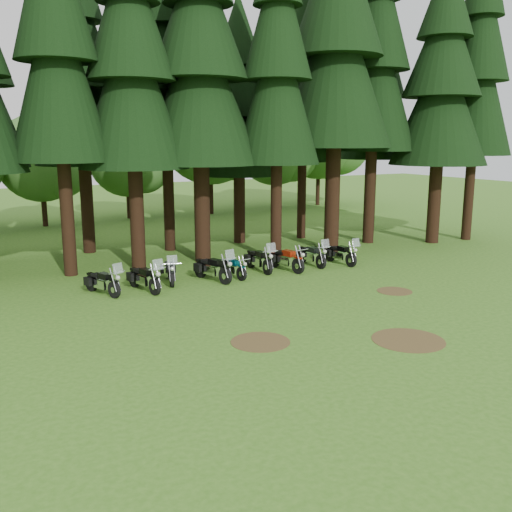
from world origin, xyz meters
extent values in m
plane|color=#35681A|center=(0.00, 0.00, 0.00)|extent=(120.00, 120.00, 0.00)
cylinder|color=black|center=(-6.29, 9.51, 2.99)|extent=(0.58, 0.58, 5.99)
cone|color=black|center=(-6.29, 9.51, 8.73)|extent=(4.32, 4.32, 7.49)
cylinder|color=black|center=(-3.21, 9.40, 2.78)|extent=(0.66, 0.66, 5.57)
cone|color=black|center=(-3.21, 9.40, 8.12)|extent=(4.95, 4.95, 6.96)
cone|color=black|center=(-3.21, 9.40, 11.40)|extent=(3.96, 3.96, 5.87)
cylinder|color=black|center=(0.07, 9.44, 2.85)|extent=(0.77, 0.77, 5.70)
cone|color=black|center=(0.07, 9.44, 8.31)|extent=(5.81, 5.81, 7.12)
cone|color=black|center=(0.07, 9.44, 11.67)|extent=(4.65, 4.65, 6.01)
cylinder|color=black|center=(3.43, 8.02, 2.85)|extent=(0.55, 0.55, 5.71)
cone|color=black|center=(3.43, 8.02, 8.32)|extent=(4.15, 4.15, 7.14)
cone|color=black|center=(3.43, 8.02, 11.69)|extent=(3.32, 3.32, 6.03)
cylinder|color=black|center=(7.37, 8.76, 3.31)|extent=(0.80, 0.80, 6.62)
cone|color=black|center=(7.37, 8.76, 9.65)|extent=(5.98, 5.98, 8.27)
cylinder|color=black|center=(10.62, 9.61, 3.17)|extent=(0.64, 0.64, 6.35)
cone|color=black|center=(10.62, 9.61, 9.26)|extent=(4.79, 4.79, 7.93)
cone|color=black|center=(10.62, 9.61, 13.00)|extent=(3.84, 3.84, 6.70)
cylinder|color=black|center=(13.94, 7.83, 2.71)|extent=(0.72, 0.72, 5.41)
cone|color=black|center=(13.94, 7.83, 7.90)|extent=(5.44, 5.44, 6.77)
cone|color=black|center=(13.94, 7.83, 11.09)|extent=(4.35, 4.35, 5.71)
cylinder|color=black|center=(16.52, 7.63, 3.01)|extent=(0.57, 0.57, 6.03)
cone|color=black|center=(16.52, 7.63, 8.79)|extent=(4.25, 4.25, 7.54)
cone|color=black|center=(16.52, 7.63, 12.35)|extent=(3.40, 3.40, 6.36)
cylinder|color=black|center=(-4.38, 14.40, 2.78)|extent=(0.65, 0.65, 5.55)
cone|color=black|center=(-4.38, 14.40, 8.10)|extent=(4.85, 4.85, 6.94)
cone|color=black|center=(-4.38, 14.40, 11.38)|extent=(3.88, 3.88, 5.86)
cylinder|color=black|center=(-0.37, 12.94, 2.76)|extent=(0.58, 0.58, 5.52)
cone|color=black|center=(-0.37, 12.94, 8.05)|extent=(4.35, 4.35, 6.90)
cone|color=black|center=(-0.37, 12.94, 11.31)|extent=(3.48, 3.48, 5.83)
cylinder|color=black|center=(4.04, 13.25, 2.35)|extent=(0.66, 0.66, 4.70)
cone|color=black|center=(4.04, 13.25, 6.85)|extent=(4.94, 4.94, 5.87)
cone|color=black|center=(4.04, 13.25, 9.62)|extent=(3.95, 3.95, 4.96)
cone|color=black|center=(4.04, 13.25, 11.82)|extent=(2.77, 2.77, 3.91)
cylinder|color=black|center=(8.07, 12.86, 2.78)|extent=(0.53, 0.53, 5.56)
cone|color=black|center=(8.07, 12.86, 8.11)|extent=(3.94, 3.94, 6.95)
cone|color=black|center=(8.07, 12.86, 11.40)|extent=(3.15, 3.15, 5.87)
cylinder|color=black|center=(13.36, 12.79, 2.82)|extent=(0.61, 0.61, 5.65)
cone|color=black|center=(13.36, 12.79, 8.24)|extent=(4.59, 4.59, 7.06)
cone|color=black|center=(13.36, 12.79, 11.57)|extent=(3.67, 3.67, 5.96)
cone|color=black|center=(13.36, 12.79, 14.23)|extent=(2.57, 2.57, 4.71)
cylinder|color=black|center=(-4.99, 25.31, 1.27)|extent=(0.36, 0.36, 2.55)
sphere|color=#366328|center=(-4.99, 25.31, 4.67)|extent=(5.95, 5.95, 5.95)
sphere|color=#366328|center=(-3.97, 24.63, 4.08)|extent=(4.25, 4.25, 4.25)
cylinder|color=black|center=(1.32, 26.50, 1.23)|extent=(0.36, 0.36, 2.47)
sphere|color=#366328|center=(1.32, 26.50, 4.53)|extent=(5.76, 5.76, 5.76)
sphere|color=#366328|center=(2.30, 25.84, 3.95)|extent=(4.12, 4.12, 4.12)
cylinder|color=black|center=(7.92, 25.96, 1.76)|extent=(0.36, 0.36, 3.52)
sphere|color=#366328|center=(7.92, 25.96, 6.45)|extent=(8.21, 8.21, 8.21)
sphere|color=#366328|center=(9.33, 25.02, 5.63)|extent=(5.87, 5.87, 5.87)
cylinder|color=black|center=(14.54, 27.22, 1.47)|extent=(0.36, 0.36, 2.94)
sphere|color=#366328|center=(14.54, 27.22, 5.39)|extent=(6.86, 6.86, 6.86)
sphere|color=#366328|center=(15.72, 26.43, 4.70)|extent=(4.90, 4.90, 4.90)
cylinder|color=black|center=(19.09, 27.08, 1.76)|extent=(0.36, 0.36, 3.52)
sphere|color=#366328|center=(19.09, 27.08, 6.45)|extent=(8.20, 8.20, 8.20)
sphere|color=#366328|center=(20.49, 26.14, 5.62)|extent=(5.86, 5.86, 5.86)
cylinder|color=#4C3D1E|center=(-3.00, -2.00, 0.01)|extent=(1.80, 1.80, 0.01)
cylinder|color=#4C3D1E|center=(4.50, 0.50, 0.01)|extent=(1.40, 1.40, 0.01)
cylinder|color=#4C3D1E|center=(1.00, -4.00, 0.01)|extent=(2.20, 2.20, 0.01)
cylinder|color=black|center=(-5.57, 4.86, 0.33)|extent=(0.36, 0.66, 0.65)
cylinder|color=black|center=(-6.11, 6.29, 0.33)|extent=(0.36, 0.66, 0.65)
cube|color=silver|center=(-5.86, 5.62, 0.41)|extent=(0.50, 0.74, 0.34)
cube|color=black|center=(-5.78, 5.41, 0.77)|extent=(0.47, 0.61, 0.24)
cube|color=black|center=(-5.94, 5.83, 0.73)|extent=(0.47, 0.61, 0.12)
cube|color=silver|center=(-5.47, 4.58, 1.20)|extent=(0.43, 0.26, 0.39)
cylinder|color=black|center=(-4.08, 4.52, 0.34)|extent=(0.29, 0.70, 0.69)
cylinder|color=black|center=(-4.42, 6.10, 0.34)|extent=(0.29, 0.70, 0.69)
cube|color=silver|center=(-4.26, 5.36, 0.44)|extent=(0.44, 0.77, 0.35)
cube|color=black|center=(-4.21, 5.13, 0.81)|extent=(0.42, 0.63, 0.25)
cube|color=black|center=(-4.31, 5.60, 0.77)|extent=(0.42, 0.63, 0.13)
cube|color=silver|center=(-4.01, 4.22, 1.27)|extent=(0.46, 0.22, 0.41)
cylinder|color=black|center=(-3.07, 5.35, 0.32)|extent=(0.28, 0.66, 0.65)
cylinder|color=black|center=(-2.72, 6.83, 0.32)|extent=(0.28, 0.66, 0.65)
cube|color=silver|center=(-2.89, 6.14, 0.41)|extent=(0.42, 0.73, 0.33)
cube|color=black|center=(-2.94, 5.92, 0.76)|extent=(0.41, 0.59, 0.23)
cube|color=black|center=(-2.83, 6.36, 0.72)|extent=(0.41, 0.59, 0.12)
cube|color=silver|center=(-3.14, 5.07, 1.19)|extent=(0.43, 0.21, 0.39)
cylinder|color=black|center=(-0.96, 4.71, 0.36)|extent=(0.33, 0.73, 0.71)
cylinder|color=black|center=(-1.39, 6.32, 0.36)|extent=(0.33, 0.73, 0.71)
cube|color=silver|center=(-1.19, 5.57, 0.45)|extent=(0.49, 0.81, 0.37)
cube|color=black|center=(-1.13, 5.33, 0.84)|extent=(0.47, 0.66, 0.26)
cube|color=black|center=(-1.26, 5.81, 0.80)|extent=(0.47, 0.66, 0.13)
cube|color=silver|center=(-0.88, 4.39, 1.32)|extent=(0.47, 0.25, 0.43)
cylinder|color=black|center=(-0.07, 4.96, 0.30)|extent=(0.23, 0.61, 0.60)
cylinder|color=black|center=(-0.32, 6.34, 0.30)|extent=(0.23, 0.61, 0.60)
cube|color=silver|center=(-0.21, 5.70, 0.38)|extent=(0.36, 0.67, 0.31)
cube|color=#044558|center=(-0.17, 5.49, 0.70)|extent=(0.36, 0.54, 0.22)
cube|color=black|center=(-0.24, 5.90, 0.67)|extent=(0.36, 0.54, 0.11)
cylinder|color=black|center=(1.43, 5.35, 0.35)|extent=(0.16, 0.70, 0.70)
cylinder|color=black|center=(1.45, 6.99, 0.35)|extent=(0.16, 0.70, 0.70)
cube|color=silver|center=(1.44, 6.22, 0.44)|extent=(0.31, 0.74, 0.36)
cube|color=black|center=(1.44, 5.98, 0.82)|extent=(0.33, 0.59, 0.25)
cube|color=black|center=(1.45, 6.46, 0.78)|extent=(0.33, 0.59, 0.13)
cube|color=silver|center=(1.43, 5.03, 1.29)|extent=(0.45, 0.14, 0.42)
cylinder|color=black|center=(2.74, 4.88, 0.35)|extent=(0.27, 0.73, 0.71)
cylinder|color=black|center=(2.45, 6.52, 0.35)|extent=(0.27, 0.73, 0.71)
cube|color=silver|center=(2.59, 5.75, 0.45)|extent=(0.43, 0.79, 0.37)
cube|color=#B1240E|center=(2.63, 5.51, 0.84)|extent=(0.42, 0.64, 0.26)
cube|color=black|center=(2.54, 6.00, 0.80)|extent=(0.42, 0.64, 0.13)
cylinder|color=black|center=(4.22, 5.22, 0.34)|extent=(0.15, 0.67, 0.67)
cylinder|color=black|center=(4.20, 6.80, 0.34)|extent=(0.15, 0.67, 0.67)
cube|color=silver|center=(4.21, 6.06, 0.43)|extent=(0.29, 0.72, 0.35)
cube|color=black|center=(4.21, 5.83, 0.79)|extent=(0.31, 0.56, 0.24)
cube|color=black|center=(4.21, 6.29, 0.75)|extent=(0.31, 0.56, 0.12)
cube|color=silver|center=(4.23, 4.91, 1.24)|extent=(0.43, 0.13, 0.40)
cylinder|color=black|center=(5.69, 4.85, 0.33)|extent=(0.18, 0.67, 0.66)
cylinder|color=black|center=(5.59, 6.40, 0.33)|extent=(0.18, 0.67, 0.66)
cube|color=silver|center=(5.64, 5.68, 0.42)|extent=(0.33, 0.72, 0.34)
cube|color=black|center=(5.65, 5.45, 0.78)|extent=(0.34, 0.57, 0.24)
cube|color=black|center=(5.62, 5.91, 0.74)|extent=(0.34, 0.57, 0.12)
cube|color=silver|center=(5.71, 4.55, 1.23)|extent=(0.43, 0.15, 0.40)
camera|label=1|loc=(-10.83, -16.15, 5.96)|focal=40.00mm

